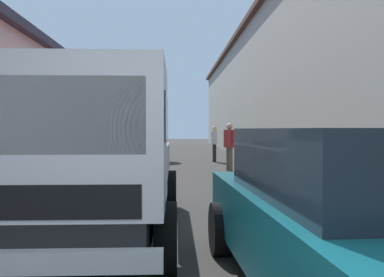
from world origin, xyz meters
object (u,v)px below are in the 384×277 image
at_px(vendor_in_shade, 214,141).
at_px(hatchback_car, 348,214).
at_px(vendor_by_crates, 229,143).
at_px(delivery_truck, 91,164).
at_px(fruit_stall_mid_lane, 22,99).
at_px(fruit_stall_near_right, 81,110).
at_px(fruit_stall_far_right, 119,124).
at_px(fruit_stall_near_left, 142,120).
at_px(plastic_stool, 126,169).

bearing_deg(vendor_in_shade, hatchback_car, 178.68).
bearing_deg(vendor_by_crates, hatchback_car, 177.52).
height_order(hatchback_car, delivery_truck, delivery_truck).
height_order(fruit_stall_mid_lane, vendor_by_crates, fruit_stall_mid_lane).
height_order(fruit_stall_near_right, fruit_stall_far_right, fruit_stall_near_right).
height_order(fruit_stall_mid_lane, vendor_in_shade, fruit_stall_mid_lane).
height_order(fruit_stall_near_right, vendor_by_crates, fruit_stall_near_right).
height_order(fruit_stall_far_right, hatchback_car, fruit_stall_far_right).
xyz_separation_m(fruit_stall_far_right, hatchback_car, (-10.13, -3.22, -0.88)).
height_order(fruit_stall_mid_lane, fruit_stall_near_left, fruit_stall_near_left).
distance_m(vendor_by_crates, plastic_stool, 4.08).
xyz_separation_m(fruit_stall_far_right, fruit_stall_near_left, (5.36, -0.30, 0.25)).
xyz_separation_m(fruit_stall_far_right, vendor_by_crates, (0.46, -3.68, -0.66)).
distance_m(delivery_truck, plastic_stool, 6.85).
height_order(delivery_truck, vendor_in_shade, delivery_truck).
relative_size(fruit_stall_near_right, fruit_stall_far_right, 1.21).
bearing_deg(vendor_in_shade, fruit_stall_near_left, 73.77).
xyz_separation_m(fruit_stall_near_left, plastic_stool, (-7.27, -0.12, -1.54)).
xyz_separation_m(vendor_by_crates, vendor_in_shade, (3.95, 0.12, -0.05)).
height_order(fruit_stall_near_left, vendor_by_crates, fruit_stall_near_left).
bearing_deg(plastic_stool, vendor_by_crates, -53.92).
distance_m(fruit_stall_near_left, vendor_in_shade, 3.52).
relative_size(fruit_stall_mid_lane, plastic_stool, 6.18).
xyz_separation_m(hatchback_car, delivery_truck, (1.42, 2.40, 0.30)).
relative_size(delivery_truck, vendor_in_shade, 3.14).
distance_m(fruit_stall_near_left, hatchback_car, 15.81).
xyz_separation_m(fruit_stall_far_right, delivery_truck, (-8.71, -0.82, -0.57)).
relative_size(vendor_by_crates, plastic_stool, 3.78).
bearing_deg(hatchback_car, vendor_in_shade, -1.32).
relative_size(fruit_stall_near_right, plastic_stool, 5.99).
bearing_deg(delivery_truck, fruit_stall_near_right, 13.74).
relative_size(fruit_stall_near_left, hatchback_car, 0.61).
bearing_deg(fruit_stall_near_left, plastic_stool, -179.08).
xyz_separation_m(fruit_stall_near_right, vendor_by_crates, (4.08, -4.10, -0.94)).
bearing_deg(hatchback_car, fruit_stall_near_left, 10.67).
bearing_deg(fruit_stall_near_right, vendor_in_shade, -26.35).
height_order(hatchback_car, plastic_stool, hatchback_car).
bearing_deg(plastic_stool, vendor_in_shade, -26.37).
bearing_deg(hatchback_car, delivery_truck, 59.31).
bearing_deg(delivery_truck, vendor_in_shade, -11.76).
bearing_deg(vendor_in_shade, fruit_stall_far_right, 141.14).
xyz_separation_m(delivery_truck, vendor_by_crates, (9.17, -2.85, -0.09)).
distance_m(hatchback_car, plastic_stool, 8.69).
relative_size(fruit_stall_near_left, vendor_in_shade, 1.56).
xyz_separation_m(fruit_stall_near_left, vendor_by_crates, (-4.90, -3.38, -0.91)).
xyz_separation_m(fruit_stall_near_right, fruit_stall_near_left, (8.98, -0.72, -0.03)).
bearing_deg(fruit_stall_far_right, fruit_stall_near_right, 173.35).
relative_size(fruit_stall_near_left, delivery_truck, 0.50).
bearing_deg(fruit_stall_far_right, fruit_stall_mid_lane, 177.56).
xyz_separation_m(fruit_stall_mid_lane, vendor_in_shade, (12.09, -3.88, -0.96)).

